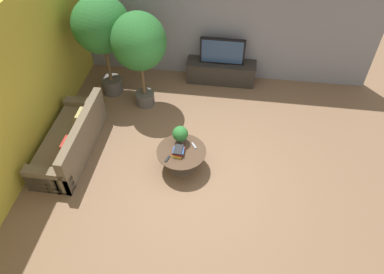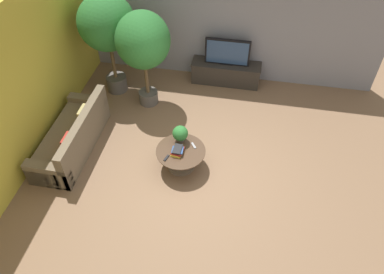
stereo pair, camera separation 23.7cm
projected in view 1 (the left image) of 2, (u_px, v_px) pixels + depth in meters
name	position (u px, v px, depth m)	size (l,w,h in m)	color
ground_plane	(198.00, 168.00, 7.36)	(24.00, 24.00, 0.00)	brown
back_wall_stone	(217.00, 19.00, 8.59)	(7.40, 0.12, 3.00)	gray
side_wall_left	(22.00, 87.00, 6.76)	(0.12, 7.40, 3.00)	gold
media_console	(221.00, 72.00, 9.21)	(1.68, 0.50, 0.53)	#2D2823
television	(222.00, 51.00, 8.80)	(1.06, 0.13, 0.65)	black
coffee_table	(182.00, 156.00, 7.17)	(0.95, 0.95, 0.45)	#756656
couch_by_wall	(71.00, 141.00, 7.49)	(0.84, 2.18, 0.84)	brown
potted_palm_tall	(102.00, 28.00, 7.91)	(1.24, 1.24, 2.38)	#514C47
potted_palm_corner	(139.00, 44.00, 7.67)	(1.15, 1.15, 2.24)	#514C47
potted_plant_tabletop	(180.00, 134.00, 7.11)	(0.30, 0.30, 0.37)	#514C47
book_stack	(178.00, 151.00, 6.99)	(0.23, 0.28, 0.12)	gold
remote_black	(168.00, 159.00, 6.92)	(0.04, 0.16, 0.02)	black
remote_silver	(194.00, 145.00, 7.16)	(0.04, 0.16, 0.02)	gray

